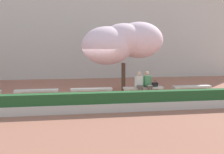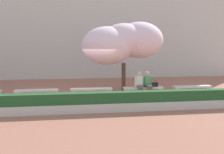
# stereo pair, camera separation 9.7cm
# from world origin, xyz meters

# --- Properties ---
(ground_plane) EXTENTS (100.00, 100.00, 0.00)m
(ground_plane) POSITION_xyz_m (0.00, 0.00, 0.00)
(ground_plane) COLOR #9E604C
(building_facade) EXTENTS (28.00, 4.00, 9.23)m
(building_facade) POSITION_xyz_m (0.00, 9.69, 4.62)
(building_facade) COLOR beige
(building_facade) RESTS_ON ground
(stone_bench_near_west) EXTENTS (2.18, 0.45, 0.45)m
(stone_bench_near_west) POSITION_xyz_m (-2.80, 0.00, 0.31)
(stone_bench_near_west) COLOR beige
(stone_bench_near_west) RESTS_ON ground
(stone_bench_center) EXTENTS (2.18, 0.45, 0.45)m
(stone_bench_center) POSITION_xyz_m (0.00, 0.00, 0.31)
(stone_bench_center) COLOR beige
(stone_bench_center) RESTS_ON ground
(stone_bench_near_east) EXTENTS (2.18, 0.45, 0.45)m
(stone_bench_near_east) POSITION_xyz_m (2.80, 0.00, 0.31)
(stone_bench_near_east) COLOR beige
(stone_bench_near_east) RESTS_ON ground
(stone_bench_east_end) EXTENTS (2.18, 0.45, 0.45)m
(stone_bench_east_end) POSITION_xyz_m (5.61, 0.00, 0.31)
(stone_bench_east_end) COLOR beige
(stone_bench_east_end) RESTS_ON ground
(person_seated_left) EXTENTS (0.51, 0.69, 1.29)m
(person_seated_left) POSITION_xyz_m (2.58, -0.05, 0.70)
(person_seated_left) COLOR black
(person_seated_left) RESTS_ON ground
(person_seated_right) EXTENTS (0.51, 0.72, 1.29)m
(person_seated_right) POSITION_xyz_m (3.03, -0.05, 0.70)
(person_seated_right) COLOR black
(person_seated_right) RESTS_ON ground
(handbag) EXTENTS (0.30, 0.15, 0.34)m
(handbag) POSITION_xyz_m (3.47, 0.03, 0.58)
(handbag) COLOR black
(handbag) RESTS_ON stone_bench_near_east
(cherry_tree_main) EXTENTS (4.75, 3.15, 4.04)m
(cherry_tree_main) POSITION_xyz_m (1.84, 1.30, 2.85)
(cherry_tree_main) COLOR #513828
(cherry_tree_main) RESTS_ON ground
(planter_hedge_foreground) EXTENTS (17.26, 0.50, 0.80)m
(planter_hedge_foreground) POSITION_xyz_m (0.00, -3.21, 0.39)
(planter_hedge_foreground) COLOR beige
(planter_hedge_foreground) RESTS_ON ground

